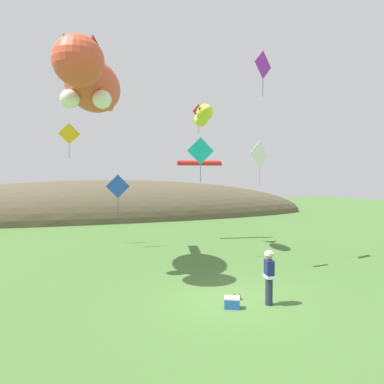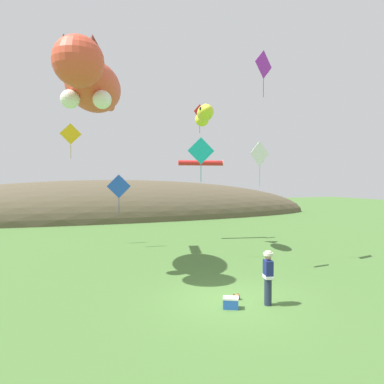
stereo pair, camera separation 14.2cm
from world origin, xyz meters
The scene contains 14 objects.
ground_plane centered at (0.00, 0.00, 0.00)m, with size 120.00×120.00×0.00m, color #477033.
distant_hill_ridge centered at (0.00, 28.86, 0.00)m, with size 50.26×13.32×8.40m.
festival_attendant centered at (0.86, -0.77, 0.95)m, with size 0.36×0.47×1.77m.
kite_spool centered at (0.14, 0.06, 0.11)m, with size 0.17×0.21×0.21m.
picnic_cooler centered at (-0.40, -0.60, 0.18)m, with size 0.59×0.52×0.36m.
kite_giant_cat centered at (-4.17, 5.60, 8.35)m, with size 3.55×8.18×2.55m.
kite_fish_windsock centered at (2.52, 8.58, 8.03)m, with size 1.86×3.46×1.03m.
kite_tube_streamer centered at (3.60, 11.74, 5.32)m, with size 3.16×1.05×0.44m.
kite_diamond_blue centered at (-2.22, 10.73, 3.73)m, with size 1.45×0.03×2.35m.
kite_diamond_gold centered at (-4.91, 12.73, 7.03)m, with size 1.33×0.06×2.23m.
kite_diamond_violet centered at (4.00, 4.54, 9.83)m, with size 1.30×0.56×2.30m.
kite_diamond_white centered at (3.06, 3.34, 5.29)m, with size 1.15×0.30×2.08m.
kite_diamond_red centered at (3.42, 11.61, 8.77)m, with size 1.01×0.38×1.97m.
kite_diamond_teal centered at (1.28, 6.10, 5.60)m, with size 1.38×0.29×2.31m.
Camera 1 is at (-5.48, -10.20, 4.06)m, focal length 32.00 mm.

